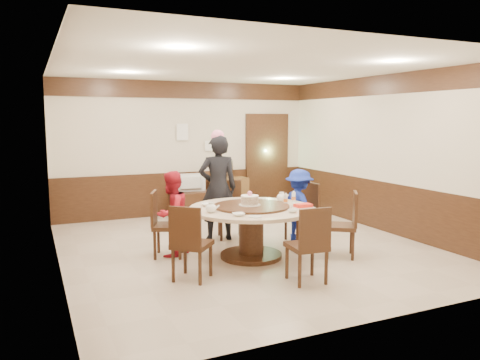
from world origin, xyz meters
name	(u,v)px	position (x,y,z in m)	size (l,w,h in m)	color
room	(246,180)	(0.01, 0.01, 1.08)	(6.00, 6.04, 2.84)	#C6B29E
banquet_table	(251,222)	(-0.15, -0.50, 0.53)	(1.81, 1.81, 0.78)	#361E11
chair_0	(302,223)	(1.03, 0.01, 0.30)	(0.46, 0.45, 0.97)	#361E11
chair_1	(231,220)	(0.03, 0.70, 0.30)	(0.55, 0.55, 0.97)	#361E11
chair_2	(167,236)	(-1.26, 0.06, 0.30)	(0.58, 0.58, 0.97)	#361E11
chair_3	(191,256)	(-1.26, -1.06, 0.30)	(0.62, 0.62, 0.97)	#361E11
chair_4	(307,258)	(0.03, -1.74, 0.30)	(0.48, 0.49, 0.97)	#361E11
chair_5	(341,236)	(1.08, -1.00, 0.30)	(0.61, 0.61, 0.97)	#361E11
person_standing	(218,188)	(-0.21, 0.67, 0.88)	(0.64, 0.42, 1.76)	black
person_red	(172,214)	(-1.18, 0.07, 0.63)	(0.61, 0.48, 1.26)	red
person_blue	(299,206)	(0.92, -0.07, 0.61)	(0.78, 0.45, 1.21)	#182C9D
birthday_cake	(250,200)	(-0.17, -0.49, 0.85)	(0.32, 0.32, 0.21)	white
teapot_left	(211,208)	(-0.83, -0.63, 0.81)	(0.17, 0.15, 0.13)	white
teapot_right	(282,197)	(0.49, -0.25, 0.81)	(0.17, 0.15, 0.13)	white
bowl_0	(207,205)	(-0.71, -0.15, 0.77)	(0.17, 0.17, 0.04)	white
bowl_1	(292,211)	(0.19, -1.08, 0.77)	(0.13, 0.13, 0.04)	white
bowl_2	(239,214)	(-0.57, -0.99, 0.77)	(0.16, 0.16, 0.04)	white
bowl_3	(297,204)	(0.50, -0.68, 0.77)	(0.14, 0.14, 0.04)	white
saucer_near	(256,217)	(-0.40, -1.15, 0.76)	(0.18, 0.18, 0.01)	white
saucer_far	(263,199)	(0.30, 0.00, 0.76)	(0.18, 0.18, 0.01)	white
shrimp_platter	(303,206)	(0.49, -0.88, 0.78)	(0.30, 0.20, 0.06)	white
bottle_0	(286,200)	(0.39, -0.55, 0.83)	(0.06, 0.06, 0.16)	white
bottle_1	(294,198)	(0.59, -0.44, 0.83)	(0.06, 0.06, 0.16)	white
tv_stand	(191,204)	(0.00, 2.75, 0.25)	(0.85, 0.45, 0.50)	#361E11
television	(191,183)	(0.00, 2.75, 0.69)	(0.67, 0.09, 0.39)	gray
side_cabinet	(229,195)	(0.88, 2.78, 0.38)	(0.80, 0.40, 0.75)	brown
thermos	(230,169)	(0.90, 2.78, 0.94)	(0.15, 0.15, 0.38)	silver
notice_left	(182,132)	(-0.10, 2.96, 1.75)	(0.25, 0.00, 0.35)	white
notice_right	(212,146)	(0.55, 2.96, 1.45)	(0.30, 0.00, 0.22)	white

